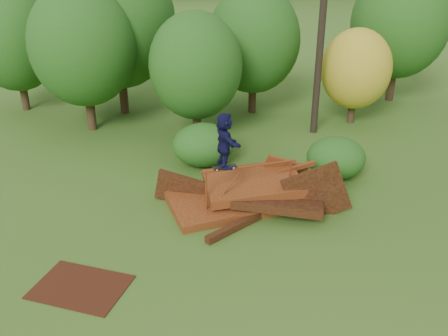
{
  "coord_description": "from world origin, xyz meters",
  "views": [
    {
      "loc": [
        -1.43,
        -10.67,
        7.56
      ],
      "look_at": [
        -0.8,
        2.0,
        1.6
      ],
      "focal_mm": 40.0,
      "sensor_mm": 36.0,
      "label": 1
    }
  ],
  "objects_px": {
    "flat_plate": "(81,287)",
    "utility_pole": "(322,18)",
    "skater": "(225,140)",
    "scrap_pile": "(249,195)"
  },
  "relations": [
    {
      "from": "scrap_pile",
      "to": "flat_plate",
      "type": "relative_size",
      "value": 2.79
    },
    {
      "from": "flat_plate",
      "to": "skater",
      "type": "bearing_deg",
      "value": 41.46
    },
    {
      "from": "scrap_pile",
      "to": "flat_plate",
      "type": "height_order",
      "value": "scrap_pile"
    },
    {
      "from": "scrap_pile",
      "to": "utility_pole",
      "type": "bearing_deg",
      "value": 61.91
    },
    {
      "from": "scrap_pile",
      "to": "flat_plate",
      "type": "bearing_deg",
      "value": -140.0
    },
    {
      "from": "flat_plate",
      "to": "utility_pole",
      "type": "bearing_deg",
      "value": 52.19
    },
    {
      "from": "flat_plate",
      "to": "utility_pole",
      "type": "xyz_separation_m",
      "value": [
        7.65,
        9.86,
        4.63
      ]
    },
    {
      "from": "scrap_pile",
      "to": "skater",
      "type": "distance_m",
      "value": 2.19
    },
    {
      "from": "scrap_pile",
      "to": "skater",
      "type": "relative_size",
      "value": 3.75
    },
    {
      "from": "skater",
      "to": "utility_pole",
      "type": "distance_m",
      "value": 8.17
    }
  ]
}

